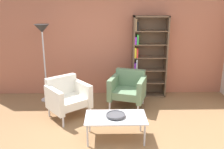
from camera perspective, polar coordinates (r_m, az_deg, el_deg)
name	(u,v)px	position (r m, az deg, el deg)	size (l,w,h in m)	color
ground_plane	(111,147)	(4.05, -0.21, -16.52)	(8.32, 8.32, 0.00)	olive
brick_back_panel	(109,35)	(5.90, -0.66, 9.22)	(6.40, 0.12, 2.90)	#B2664C
bookshelf_tall	(147,56)	(5.86, 8.16, 4.16)	(0.80, 0.30, 1.90)	brown
coffee_table_low	(116,118)	(4.10, 0.86, -10.15)	(1.00, 0.56, 0.40)	silver
decorative_bowl	(116,115)	(4.07, 0.87, -9.31)	(0.32, 0.32, 0.05)	#4C4C51
armchair_corner_red	(67,97)	(4.93, -10.33, -5.03)	(0.95, 0.94, 0.78)	white
armchair_spare_guest	(128,88)	(5.31, 3.70, -3.18)	(0.88, 0.84, 0.78)	slate
floor_lamp_torchiere	(43,38)	(5.59, -15.78, 8.17)	(0.32, 0.32, 1.74)	silver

